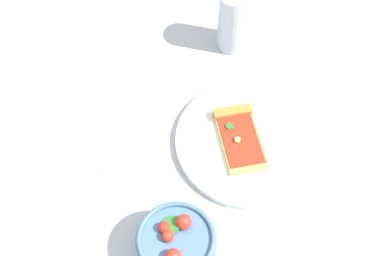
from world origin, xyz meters
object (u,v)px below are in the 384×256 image
(salad_bowl, at_px, (176,245))
(paper_napkin, at_px, (102,135))
(pizza_slice_main, at_px, (239,134))
(soda_glass, at_px, (234,21))
(plate, at_px, (250,141))

(salad_bowl, distance_m, paper_napkin, 0.27)
(pizza_slice_main, height_order, soda_glass, soda_glass)
(pizza_slice_main, height_order, salad_bowl, salad_bowl)
(pizza_slice_main, relative_size, soda_glass, 1.08)
(salad_bowl, xyz_separation_m, soda_glass, (0.14, -0.45, 0.03))
(soda_glass, bearing_deg, salad_bowl, 107.42)
(salad_bowl, relative_size, soda_glass, 0.91)
(salad_bowl, bearing_deg, paper_napkin, -26.43)
(paper_napkin, bearing_deg, soda_glass, -106.66)
(plate, xyz_separation_m, soda_glass, (0.15, -0.20, 0.06))
(pizza_slice_main, xyz_separation_m, salad_bowl, (-0.02, 0.24, 0.02))
(pizza_slice_main, relative_size, salad_bowl, 1.19)
(plate, bearing_deg, pizza_slice_main, 12.75)
(soda_glass, bearing_deg, pizza_slice_main, 120.83)
(pizza_slice_main, distance_m, paper_napkin, 0.26)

